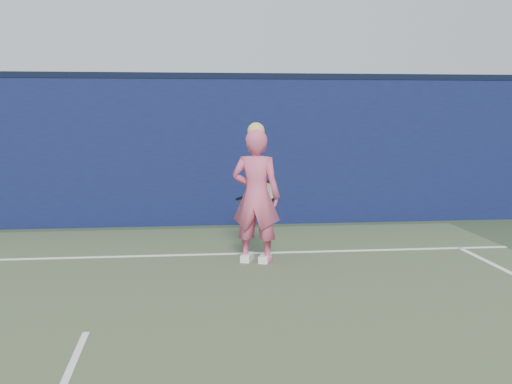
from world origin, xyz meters
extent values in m
plane|color=#2C3B24|center=(0.00, 0.00, 0.00)|extent=(80.00, 80.00, 0.00)
cube|color=#0D133B|center=(0.00, 6.50, 1.25)|extent=(24.00, 0.40, 2.50)
cube|color=black|center=(0.00, 6.50, 2.55)|extent=(24.00, 0.42, 0.10)
imported|color=#D35276|center=(1.81, 3.54, 0.87)|extent=(0.74, 0.60, 1.74)
sphere|color=#D4BF5F|center=(1.81, 3.54, 1.71)|extent=(0.22, 0.22, 0.22)
cube|color=white|center=(1.92, 3.50, 0.05)|extent=(0.21, 0.30, 0.10)
cube|color=white|center=(1.70, 3.58, 0.05)|extent=(0.21, 0.30, 0.10)
torus|color=black|center=(1.98, 3.92, 0.87)|extent=(0.32, 0.10, 0.32)
torus|color=#C29312|center=(1.98, 3.92, 0.87)|extent=(0.26, 0.07, 0.26)
cylinder|color=beige|center=(1.98, 3.92, 0.87)|extent=(0.26, 0.06, 0.26)
cylinder|color=black|center=(1.77, 4.04, 0.81)|extent=(0.28, 0.12, 0.11)
cylinder|color=black|center=(1.65, 4.10, 0.77)|extent=(0.14, 0.08, 0.07)
cube|color=white|center=(0.00, 4.00, 0.01)|extent=(11.00, 0.08, 0.01)
camera|label=1|loc=(0.87, -4.61, 1.95)|focal=45.00mm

